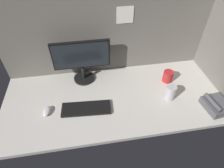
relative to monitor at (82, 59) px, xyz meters
The scene contains 8 objects.
ground_plane 41.92cm from the monitor, 45.38° to the right, with size 180.00×80.00×3.00cm, color beige.
cubicle_wall_back 31.39cm from the monitor, 26.51° to the left, with size 180.00×5.50×71.65cm.
monitor is the anchor object (origin of this frame).
keyboard 41.10cm from the monitor, 90.67° to the right, with size 37.00×13.00×2.00cm, color black.
mouse 49.16cm from the monitor, 130.66° to the right, with size 5.60×9.60×3.40cm, color silver.
mug_red_plastic 75.30cm from the monitor, 11.76° to the right, with size 8.44×8.44×10.18cm.
mug_steel 76.22cm from the monitor, 27.52° to the right, with size 8.12×8.12×12.09cm.
desk_phone 110.62cm from the monitor, 27.53° to the right, with size 19.13×20.88×8.80cm.
Camera 1 is at (-20.77, -103.56, 112.53)cm, focal length 30.20 mm.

